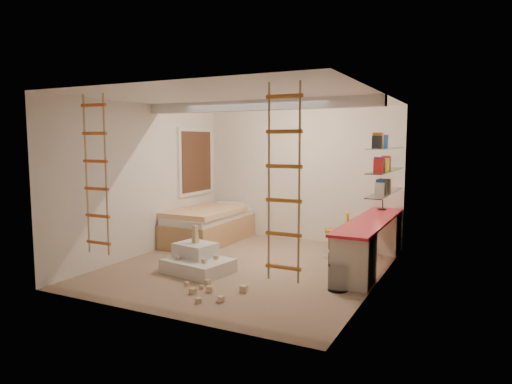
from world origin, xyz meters
The scene contains 15 objects.
floor centered at (0.00, 0.00, 0.00)m, with size 4.50×4.50×0.00m, color #997A62.
ceiling_beam centered at (0.00, 0.30, 2.52)m, with size 4.00×0.18×0.16m, color white.
window_frame centered at (-1.97, 1.50, 1.55)m, with size 0.06×1.15×1.35m, color white.
window_blind centered at (-1.93, 1.50, 1.55)m, with size 0.02×1.00×1.20m, color #4C2D1E.
rope_ladder_left centered at (-1.35, -1.75, 1.52)m, with size 0.41×0.04×2.13m, color #D75C24, non-canonical shape.
rope_ladder_right centered at (1.35, -1.75, 1.52)m, with size 0.41×0.04×2.13m, color #C47D21, non-canonical shape.
waste_bin centered at (1.60, -0.49, 0.17)m, with size 0.27×0.27×0.33m, color white.
desk centered at (1.72, 0.86, 0.40)m, with size 0.56×2.80×0.75m.
shelves centered at (1.87, 1.13, 1.50)m, with size 0.25×1.80×0.71m.
bed centered at (-1.48, 1.23, 0.33)m, with size 1.02×2.00×0.69m.
task_lamp centered at (1.67, 1.82, 1.14)m, with size 0.14×0.36×0.57m.
swivel_chair centered at (1.12, 1.15, 0.29)m, with size 0.60×0.60×0.79m.
play_platform centered at (-0.54, -0.59, 0.16)m, with size 1.04×0.87×0.41m.
toy_blocks centered at (-0.17, -1.01, 0.19)m, with size 1.33×1.30×0.68m.
books centered at (1.87, 1.13, 1.57)m, with size 0.14×0.70×0.92m.
Camera 1 is at (3.23, -6.20, 1.97)m, focal length 32.00 mm.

